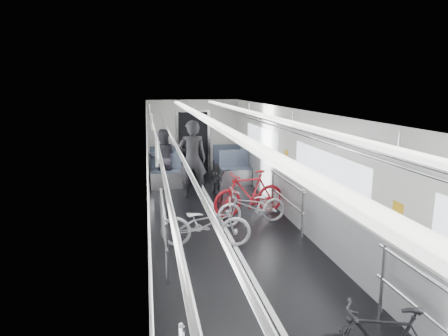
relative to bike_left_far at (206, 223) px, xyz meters
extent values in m
cube|color=black|center=(0.52, -0.61, -0.43)|extent=(3.00, 14.00, 0.01)
cube|color=white|center=(0.52, -0.61, 1.97)|extent=(3.00, 14.00, 0.02)
cube|color=silver|center=(-0.98, -0.61, 0.77)|extent=(0.02, 14.00, 2.40)
cube|color=silver|center=(2.02, -0.61, 0.77)|extent=(0.02, 14.00, 2.40)
cube|color=silver|center=(0.52, 6.39, 0.77)|extent=(3.00, 0.02, 2.40)
cube|color=white|center=(0.52, -0.61, -0.42)|extent=(0.08, 13.80, 0.01)
cube|color=slate|center=(-0.95, -0.61, 0.02)|extent=(0.01, 13.90, 0.90)
cube|color=slate|center=(1.99, -0.61, 0.02)|extent=(0.01, 13.90, 0.90)
cube|color=white|center=(-0.95, -0.61, 0.97)|extent=(0.01, 10.80, 0.75)
cube|color=white|center=(1.99, -0.61, 0.97)|extent=(0.01, 10.80, 0.75)
cube|color=white|center=(-0.03, -0.61, 1.91)|extent=(0.14, 13.40, 0.05)
cube|color=white|center=(1.07, -0.61, 1.91)|extent=(0.14, 13.40, 0.05)
cube|color=black|center=(0.52, 6.33, 0.57)|extent=(0.95, 0.10, 2.00)
imported|color=#BBBBC0|center=(0.00, 0.00, 0.00)|extent=(1.71, 0.87, 0.86)
imported|color=silver|center=(1.12, 0.95, -0.03)|extent=(1.59, 0.78, 0.80)
imported|color=#AE151E|center=(1.21, 1.55, 0.08)|extent=(1.76, 0.79, 1.02)
imported|color=black|center=(0.75, 3.13, -0.02)|extent=(0.55, 1.57, 0.82)
imported|color=black|center=(0.13, 3.23, 0.58)|extent=(0.74, 0.49, 2.01)
imported|color=#29272D|center=(-0.56, 4.56, 0.40)|extent=(0.87, 0.72, 1.65)
camera|label=1|loc=(-0.97, -6.77, 2.46)|focal=32.00mm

